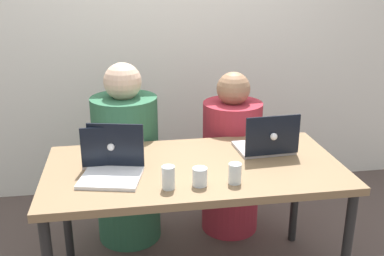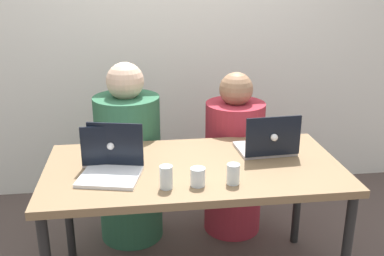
% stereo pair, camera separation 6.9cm
% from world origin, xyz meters
% --- Properties ---
extents(back_wall, '(4.50, 0.10, 2.38)m').
position_xyz_m(back_wall, '(0.00, 1.33, 1.19)').
color(back_wall, silver).
rests_on(back_wall, ground).
extents(desk, '(1.54, 0.78, 0.74)m').
position_xyz_m(desk, '(0.00, 0.00, 0.68)').
color(desk, olive).
rests_on(desk, ground).
extents(person_on_left, '(0.50, 0.50, 1.19)m').
position_xyz_m(person_on_left, '(-0.35, 0.57, 0.53)').
color(person_on_left, '#2C6042').
rests_on(person_on_left, ground).
extents(person_on_right, '(0.48, 0.48, 1.11)m').
position_xyz_m(person_on_right, '(0.35, 0.57, 0.49)').
color(person_on_right, '#A02734').
rests_on(person_on_right, ground).
extents(laptop_back_right, '(0.32, 0.29, 0.24)m').
position_xyz_m(laptop_back_right, '(0.43, 0.11, 0.80)').
color(laptop_back_right, '#B6B1B6').
rests_on(laptop_back_right, desk).
extents(laptop_front_left, '(0.34, 0.31, 0.24)m').
position_xyz_m(laptop_front_left, '(-0.42, -0.06, 0.80)').
color(laptop_front_left, silver).
rests_on(laptop_front_left, desk).
extents(laptop_back_left, '(0.30, 0.27, 0.23)m').
position_xyz_m(laptop_back_left, '(-0.43, 0.11, 0.79)').
color(laptop_back_left, silver).
rests_on(laptop_back_left, desk).
extents(water_glass_center, '(0.07, 0.07, 0.09)m').
position_xyz_m(water_glass_center, '(-0.01, -0.23, 0.78)').
color(water_glass_center, silver).
rests_on(water_glass_center, desk).
extents(water_glass_right, '(0.06, 0.06, 0.10)m').
position_xyz_m(water_glass_right, '(0.16, -0.23, 0.79)').
color(water_glass_right, silver).
rests_on(water_glass_right, desk).
extents(water_glass_left, '(0.06, 0.06, 0.11)m').
position_xyz_m(water_glass_left, '(-0.16, -0.24, 0.79)').
color(water_glass_left, silver).
rests_on(water_glass_left, desk).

